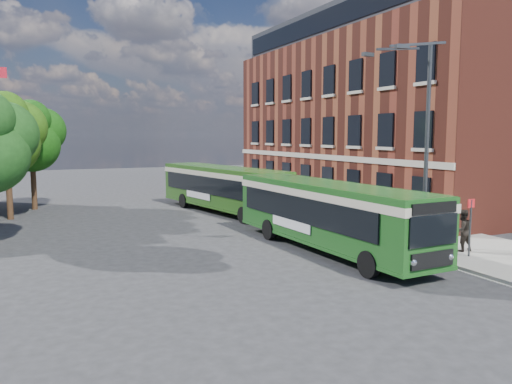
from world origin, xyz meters
name	(u,v)px	position (x,y,z in m)	size (l,w,h in m)	color
ground	(300,251)	(0.00, 0.00, 0.00)	(120.00, 120.00, 0.00)	#272629
pavement	(333,214)	(7.00, 8.00, 0.07)	(6.00, 48.00, 0.15)	gray
kerb_line	(291,218)	(3.95, 8.00, 0.01)	(0.12, 48.00, 0.01)	beige
brick_office	(383,111)	(14.00, 12.00, 6.97)	(12.10, 26.00, 14.20)	maroon
street_lamp	(420,143)	(4.84, -2.00, 4.79)	(2.96, 2.38, 9.00)	#373A3C
bus_stop_sign	(470,224)	(5.60, -4.20, 1.51)	(0.35, 0.08, 2.52)	#373A3C
bus_front	(328,210)	(1.19, -0.35, 1.83)	(3.13, 12.35, 3.02)	#1B521A
bus_rear	(222,185)	(0.89, 11.94, 1.83)	(4.71, 12.72, 3.02)	#265317
pedestrian_a	(405,225)	(4.60, -1.50, 1.08)	(0.68, 0.44, 1.85)	black
pedestrian_b	(462,230)	(6.05, -3.39, 1.05)	(0.88, 0.69, 1.81)	black
tree_mid	(7,134)	(-11.82, 14.65, 5.20)	(4.54, 4.32, 7.67)	#3C2715
tree_right	(32,136)	(-10.41, 18.51, 5.06)	(4.42, 4.20, 7.45)	#3C2715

